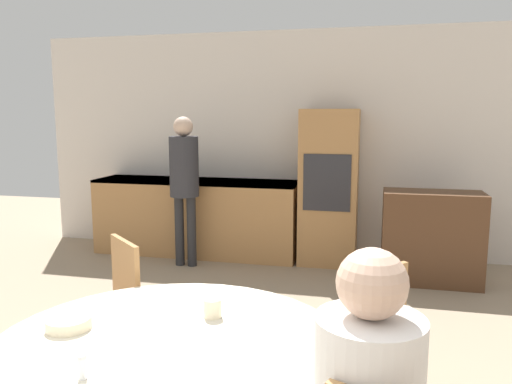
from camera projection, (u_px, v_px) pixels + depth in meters
The scene contains 10 objects.
wall_back at pixel (301, 144), 5.85m from camera, with size 6.46×0.05×2.60m.
kitchen_counter at pixel (197, 216), 5.91m from camera, with size 2.40×0.60×0.88m.
oven_unit at pixel (329, 187), 5.51m from camera, with size 0.62×0.59×1.70m.
sideboard at pixel (431, 238), 4.87m from camera, with size 0.94×0.45×0.91m.
chair_far_left at pixel (112, 313), 2.87m from camera, with size 0.56×0.56×0.93m.
chair_far_right at pixel (362, 344), 2.47m from camera, with size 0.57×0.57×0.93m.
person_standing at pixel (184, 174), 5.34m from camera, with size 0.31×0.31×1.62m.
cup at pixel (213, 308), 2.24m from camera, with size 0.08×0.08×0.08m.
bowl_near at pixel (69, 323), 2.12m from camera, with size 0.19×0.19×0.05m.
salt_shaker at pixel (82, 367), 1.71m from camera, with size 0.03×0.03×0.09m.
Camera 1 is at (0.83, -0.64, 1.64)m, focal length 35.00 mm.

